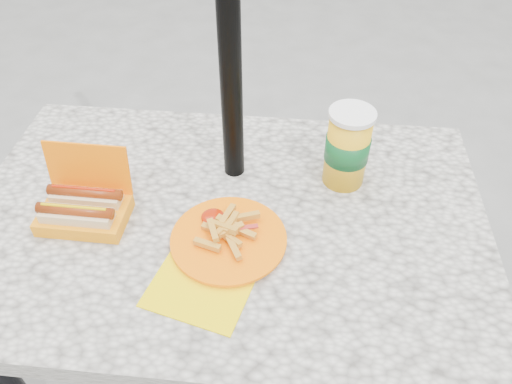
# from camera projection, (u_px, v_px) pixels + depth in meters

# --- Properties ---
(ground) EXTENTS (60.00, 60.00, 0.00)m
(ground) POSITION_uv_depth(u_px,v_px,m) (235.00, 371.00, 1.66)
(ground) COLOR slate
(picnic_table) EXTENTS (1.20, 0.80, 0.75)m
(picnic_table) POSITION_uv_depth(u_px,v_px,m) (227.00, 246.00, 1.22)
(picnic_table) COLOR beige
(picnic_table) RESTS_ON ground
(umbrella_pole) EXTENTS (0.05, 0.05, 2.20)m
(umbrella_pole) POSITION_uv_depth(u_px,v_px,m) (229.00, 41.00, 1.02)
(umbrella_pole) COLOR black
(umbrella_pole) RESTS_ON ground
(hotdog_box) EXTENTS (0.19, 0.15, 0.16)m
(hotdog_box) POSITION_uv_depth(u_px,v_px,m) (84.00, 208.00, 1.12)
(hotdog_box) COLOR #FE6E00
(hotdog_box) RESTS_ON picnic_table
(fries_plate) EXTENTS (0.28, 0.35, 0.05)m
(fries_plate) POSITION_uv_depth(u_px,v_px,m) (226.00, 241.00, 1.07)
(fries_plate) COLOR #FAD800
(fries_plate) RESTS_ON picnic_table
(soda_cup) EXTENTS (0.11, 0.11, 0.20)m
(soda_cup) POSITION_uv_depth(u_px,v_px,m) (347.00, 148.00, 1.17)
(soda_cup) COLOR #F3AF15
(soda_cup) RESTS_ON picnic_table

